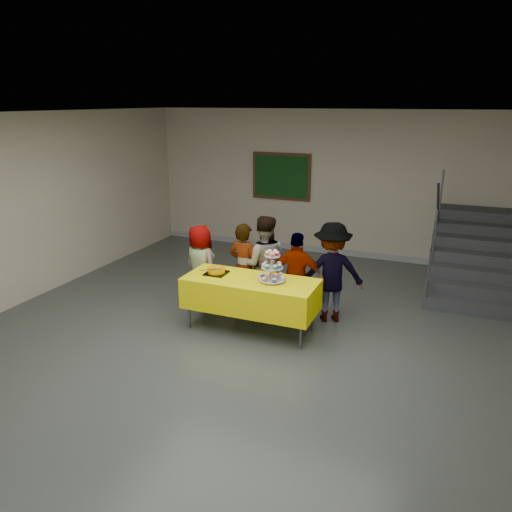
% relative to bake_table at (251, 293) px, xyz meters
% --- Properties ---
extents(room_shell, '(10.00, 10.04, 3.02)m').
position_rel_bake_table_xyz_m(room_shell, '(0.17, -0.89, 1.57)').
color(room_shell, '#4C514C').
rests_on(room_shell, ground).
extents(bake_table, '(1.88, 0.78, 0.77)m').
position_rel_bake_table_xyz_m(bake_table, '(0.00, 0.00, 0.00)').
color(bake_table, '#595960').
rests_on(bake_table, ground).
extents(cupcake_stand, '(0.38, 0.38, 0.44)m').
position_rel_bake_table_xyz_m(cupcake_stand, '(0.31, 0.03, 0.40)').
color(cupcake_stand, silver).
rests_on(cupcake_stand, bake_table).
extents(bear_cake, '(0.32, 0.36, 0.12)m').
position_rel_bake_table_xyz_m(bear_cake, '(-0.54, 0.02, 0.27)').
color(bear_cake, black).
rests_on(bear_cake, bake_table).
extents(schoolchild_a, '(0.75, 0.62, 1.33)m').
position_rel_bake_table_xyz_m(schoolchild_a, '(-1.07, 0.51, 0.11)').
color(schoolchild_a, slate).
rests_on(schoolchild_a, ground).
extents(schoolchild_b, '(0.56, 0.42, 1.41)m').
position_rel_bake_table_xyz_m(schoolchild_b, '(-0.36, 0.59, 0.15)').
color(schoolchild_b, slate).
rests_on(schoolchild_b, ground).
extents(schoolchild_c, '(0.90, 0.81, 1.52)m').
position_rel_bake_table_xyz_m(schoolchild_c, '(-0.09, 0.71, 0.20)').
color(schoolchild_c, slate).
rests_on(schoolchild_c, ground).
extents(schoolchild_d, '(0.82, 0.41, 1.36)m').
position_rel_bake_table_xyz_m(schoolchild_d, '(0.51, 0.53, 0.12)').
color(schoolchild_d, slate).
rests_on(schoolchild_d, ground).
extents(schoolchild_e, '(1.11, 0.88, 1.50)m').
position_rel_bake_table_xyz_m(schoolchild_e, '(0.97, 0.77, 0.19)').
color(schoolchild_e, slate).
rests_on(schoolchild_e, ground).
extents(staircase, '(1.30, 2.40, 2.04)m').
position_rel_bake_table_xyz_m(staircase, '(2.87, 3.22, -0.07)').
color(staircase, '#424447').
rests_on(staircase, ground).
extents(noticeboard, '(1.30, 0.05, 1.00)m').
position_rel_bake_table_xyz_m(noticeboard, '(-1.00, 4.05, 1.04)').
color(noticeboard, '#472B16').
rests_on(noticeboard, ground).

